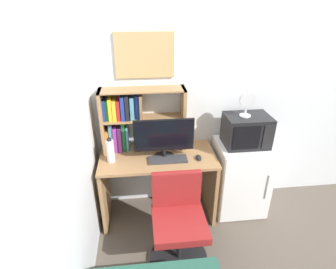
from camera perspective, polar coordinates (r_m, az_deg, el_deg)
name	(u,v)px	position (r m, az deg, el deg)	size (l,w,h in m)	color
wall_back	(282,90)	(3.19, 22.76, 8.52)	(6.40, 0.04, 2.60)	silver
wall_left	(38,209)	(1.45, -25.59, -13.91)	(0.04, 4.40, 2.60)	silver
desk	(158,175)	(2.89, -2.06, -8.53)	(1.17, 0.58, 0.76)	#997047
hutch_bookshelf	(129,118)	(2.76, -8.09, 3.49)	(0.84, 0.22, 0.65)	#997047
monitor	(164,138)	(2.61, -0.83, -0.66)	(0.58, 0.21, 0.42)	black
keyboard	(168,160)	(2.68, -0.02, -5.26)	(0.38, 0.14, 0.02)	#333338
computer_mouse	(198,158)	(2.71, 6.41, -4.82)	(0.05, 0.10, 0.03)	black
water_bottle	(110,151)	(2.66, -11.99, -3.36)	(0.08, 0.08, 0.25)	silver
mini_fridge	(240,177)	(3.15, 14.82, -8.62)	(0.55, 0.51, 0.83)	white
microwave	(246,130)	(2.87, 16.12, 0.81)	(0.44, 0.33, 0.32)	black
desk_fan	(247,103)	(2.73, 16.22, 6.42)	(0.15, 0.11, 0.25)	silver
desk_chair	(178,226)	(2.56, 2.18, -18.63)	(0.53, 0.53, 0.83)	black
wall_corkboard	(145,55)	(2.67, -4.92, 16.21)	(0.56, 0.02, 0.42)	tan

